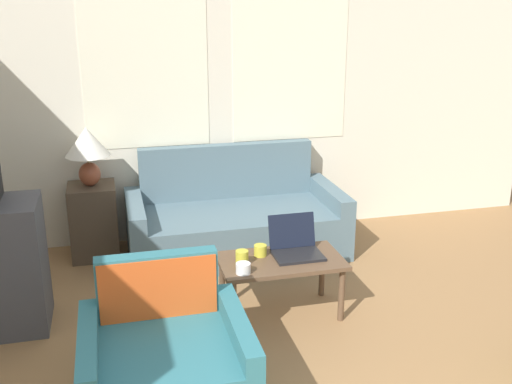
{
  "coord_description": "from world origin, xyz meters",
  "views": [
    {
      "loc": [
        -1.11,
        -1.41,
        2.18
      ],
      "look_at": [
        -0.02,
        2.89,
        0.75
      ],
      "focal_mm": 42.0,
      "sensor_mm": 36.0,
      "label": 1
    }
  ],
  "objects_px": {
    "cup_navy": "(243,268)",
    "cup_white": "(260,250)",
    "cup_yellow": "(242,258)",
    "couch": "(234,222)",
    "table_lamp": "(87,147)",
    "coffee_table": "(281,266)",
    "armchair": "(166,366)",
    "laptop": "(296,246)"
  },
  "relations": [
    {
      "from": "armchair",
      "to": "laptop",
      "type": "distance_m",
      "value": 1.4
    },
    {
      "from": "cup_white",
      "to": "armchair",
      "type": "bearing_deg",
      "value": -129.94
    },
    {
      "from": "cup_navy",
      "to": "cup_white",
      "type": "height_order",
      "value": "cup_white"
    },
    {
      "from": "cup_white",
      "to": "coffee_table",
      "type": "bearing_deg",
      "value": -37.51
    },
    {
      "from": "table_lamp",
      "to": "cup_navy",
      "type": "height_order",
      "value": "table_lamp"
    },
    {
      "from": "couch",
      "to": "cup_yellow",
      "type": "height_order",
      "value": "couch"
    },
    {
      "from": "cup_navy",
      "to": "cup_yellow",
      "type": "bearing_deg",
      "value": 80.45
    },
    {
      "from": "couch",
      "to": "laptop",
      "type": "height_order",
      "value": "couch"
    },
    {
      "from": "couch",
      "to": "coffee_table",
      "type": "relative_size",
      "value": 2.16
    },
    {
      "from": "armchair",
      "to": "coffee_table",
      "type": "height_order",
      "value": "armchair"
    },
    {
      "from": "laptop",
      "to": "cup_yellow",
      "type": "height_order",
      "value": "laptop"
    },
    {
      "from": "table_lamp",
      "to": "cup_white",
      "type": "height_order",
      "value": "table_lamp"
    },
    {
      "from": "cup_yellow",
      "to": "laptop",
      "type": "bearing_deg",
      "value": 11.58
    },
    {
      "from": "cup_navy",
      "to": "cup_yellow",
      "type": "height_order",
      "value": "cup_yellow"
    },
    {
      "from": "couch",
      "to": "laptop",
      "type": "relative_size",
      "value": 5.48
    },
    {
      "from": "cup_yellow",
      "to": "cup_white",
      "type": "distance_m",
      "value": 0.2
    },
    {
      "from": "laptop",
      "to": "cup_yellow",
      "type": "distance_m",
      "value": 0.42
    },
    {
      "from": "couch",
      "to": "laptop",
      "type": "xyz_separation_m",
      "value": [
        0.2,
        -1.17,
        0.23
      ]
    },
    {
      "from": "armchair",
      "to": "coffee_table",
      "type": "distance_m",
      "value": 1.24
    },
    {
      "from": "laptop",
      "to": "cup_white",
      "type": "height_order",
      "value": "laptop"
    },
    {
      "from": "couch",
      "to": "armchair",
      "type": "height_order",
      "value": "couch"
    },
    {
      "from": "coffee_table",
      "to": "cup_navy",
      "type": "relative_size",
      "value": 8.8
    },
    {
      "from": "cup_white",
      "to": "laptop",
      "type": "bearing_deg",
      "value": -6.5
    },
    {
      "from": "table_lamp",
      "to": "coffee_table",
      "type": "height_order",
      "value": "table_lamp"
    },
    {
      "from": "cup_yellow",
      "to": "couch",
      "type": "bearing_deg",
      "value": 80.26
    },
    {
      "from": "table_lamp",
      "to": "cup_white",
      "type": "relative_size",
      "value": 5.57
    },
    {
      "from": "couch",
      "to": "armchair",
      "type": "distance_m",
      "value": 2.24
    },
    {
      "from": "table_lamp",
      "to": "coffee_table",
      "type": "relative_size",
      "value": 0.58
    },
    {
      "from": "couch",
      "to": "cup_yellow",
      "type": "relative_size",
      "value": 18.63
    },
    {
      "from": "cup_yellow",
      "to": "cup_white",
      "type": "xyz_separation_m",
      "value": [
        0.16,
        0.11,
        -0.01
      ]
    },
    {
      "from": "table_lamp",
      "to": "coffee_table",
      "type": "xyz_separation_m",
      "value": [
        1.3,
        -1.4,
        -0.62
      ]
    },
    {
      "from": "laptop",
      "to": "cup_navy",
      "type": "height_order",
      "value": "laptop"
    },
    {
      "from": "armchair",
      "to": "cup_yellow",
      "type": "bearing_deg",
      "value": 52.85
    },
    {
      "from": "armchair",
      "to": "cup_yellow",
      "type": "relative_size",
      "value": 8.81
    },
    {
      "from": "cup_white",
      "to": "couch",
      "type": "bearing_deg",
      "value": 87.24
    },
    {
      "from": "table_lamp",
      "to": "laptop",
      "type": "distance_m",
      "value": 2.02
    },
    {
      "from": "laptop",
      "to": "table_lamp",
      "type": "bearing_deg",
      "value": 136.96
    },
    {
      "from": "armchair",
      "to": "cup_navy",
      "type": "height_order",
      "value": "armchair"
    },
    {
      "from": "cup_navy",
      "to": "couch",
      "type": "bearing_deg",
      "value": 80.28
    },
    {
      "from": "armchair",
      "to": "coffee_table",
      "type": "relative_size",
      "value": 1.02
    },
    {
      "from": "coffee_table",
      "to": "armchair",
      "type": "bearing_deg",
      "value": -137.32
    },
    {
      "from": "coffee_table",
      "to": "cup_navy",
      "type": "bearing_deg",
      "value": -153.05
    }
  ]
}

